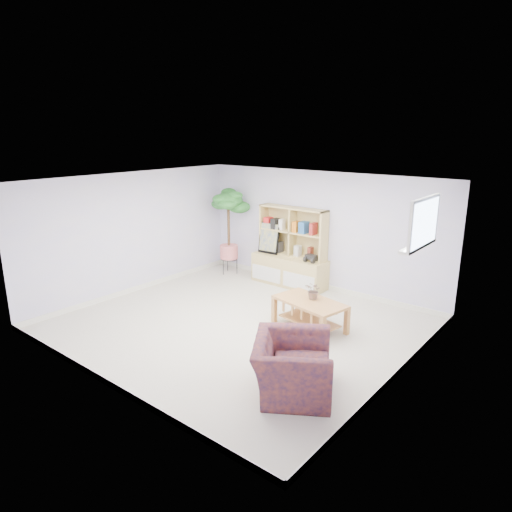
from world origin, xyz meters
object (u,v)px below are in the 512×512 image
Objects in this scene: coffee_table at (309,314)px; floor_tree at (229,232)px; storage_unit at (290,247)px; armchair at (292,362)px.

floor_tree reaches higher than coffee_table.
storage_unit reaches higher than coffee_table.
floor_tree is at bearing 166.88° from coffee_table.
floor_tree is 5.07m from armchair.
storage_unit is 2.28m from coffee_table.
armchair is at bearing -52.26° from coffee_table.
storage_unit is 4.13m from armchair.
floor_tree is at bearing -172.96° from storage_unit.
floor_tree reaches higher than storage_unit.
coffee_table is 3.45m from floor_tree.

